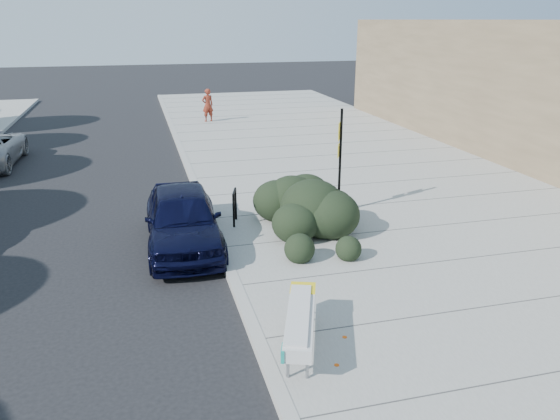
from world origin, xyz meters
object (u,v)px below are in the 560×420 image
(bench, at_px, (300,319))
(pedestrian, at_px, (208,105))
(sedan_navy, at_px, (183,218))
(sign_post, at_px, (340,155))
(bike_rack, at_px, (235,204))

(bench, distance_m, pedestrian, 21.08)
(sedan_navy, relative_size, pedestrian, 2.54)
(sign_post, bearing_deg, bench, -91.01)
(bike_rack, height_order, sign_post, sign_post)
(bench, xyz_separation_m, pedestrian, (1.34, 21.03, 0.33))
(pedestrian, bearing_deg, bike_rack, 69.53)
(bike_rack, bearing_deg, pedestrian, 100.60)
(bench, height_order, sign_post, sign_post)
(sedan_navy, bearing_deg, bike_rack, 33.41)
(sign_post, relative_size, sedan_navy, 0.67)
(pedestrian, bearing_deg, sign_post, 80.45)
(bike_rack, bearing_deg, bench, -74.37)
(bench, height_order, sedan_navy, sedan_navy)
(bike_rack, distance_m, sedan_navy, 1.65)
(pedestrian, bearing_deg, sedan_navy, 64.88)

